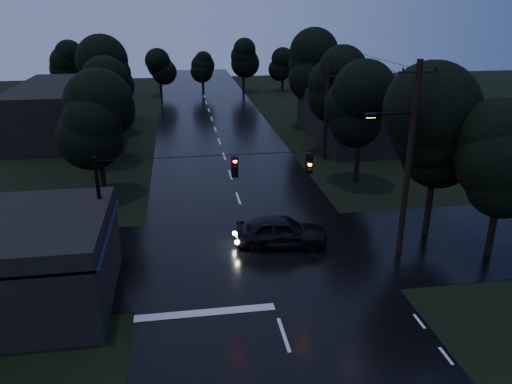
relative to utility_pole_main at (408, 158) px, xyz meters
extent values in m
cube|color=black|center=(-7.41, 19.00, -5.26)|extent=(12.00, 120.00, 0.02)
cube|color=black|center=(-7.41, 1.00, -5.26)|extent=(60.00, 9.00, 0.02)
cube|color=black|center=(-17.41, -2.00, -2.06)|extent=(6.00, 7.00, 0.12)
cube|color=black|center=(-14.41, -2.00, -2.06)|extent=(0.30, 7.00, 0.15)
cylinder|color=black|center=(-14.61, -5.00, -3.76)|extent=(0.10, 0.10, 3.00)
cylinder|color=black|center=(-14.61, 1.00, -3.76)|extent=(0.10, 0.10, 3.00)
cube|color=#FFE466|center=(-14.46, -3.50, -2.76)|extent=(0.06, 1.60, 0.50)
cube|color=#FFE466|center=(-14.46, -0.80, -2.76)|extent=(0.06, 1.20, 0.50)
cube|color=black|center=(6.59, 23.00, -3.06)|extent=(10.00, 14.00, 4.40)
cube|color=black|center=(-21.41, 29.00, -2.76)|extent=(10.00, 16.00, 5.00)
cylinder|color=black|center=(0.09, 0.00, -0.26)|extent=(0.30, 0.30, 10.00)
cube|color=black|center=(0.09, 0.00, 4.14)|extent=(2.00, 0.12, 0.12)
cylinder|color=black|center=(-1.01, 0.00, 2.24)|extent=(2.20, 0.10, 0.10)
cube|color=black|center=(-2.11, 0.00, 2.19)|extent=(0.60, 0.25, 0.18)
cube|color=#FFB266|center=(-2.11, 0.00, 2.09)|extent=(0.45, 0.18, 0.03)
cylinder|color=black|center=(0.89, 17.00, -1.51)|extent=(0.30, 0.30, 7.50)
cube|color=black|center=(0.89, 17.00, 1.64)|extent=(2.00, 0.12, 0.12)
cylinder|color=black|center=(-14.91, 0.00, -2.26)|extent=(0.18, 0.18, 6.00)
cylinder|color=black|center=(-7.41, 0.00, 0.54)|extent=(15.00, 0.03, 0.03)
cube|color=black|center=(-8.61, 0.00, -0.06)|extent=(0.32, 0.25, 1.00)
sphere|color=#FF0C07|center=(-8.61, -0.15, -0.06)|extent=(0.18, 0.18, 0.18)
cube|color=black|center=(-5.01, 0.00, -0.06)|extent=(0.32, 0.25, 1.00)
sphere|color=orange|center=(-5.01, -0.15, -0.06)|extent=(0.18, 0.18, 0.18)
cylinder|color=black|center=(2.59, 2.00, -3.86)|extent=(0.36, 0.36, 2.80)
sphere|color=black|center=(2.59, 2.00, -0.46)|extent=(4.48, 4.48, 4.48)
sphere|color=black|center=(2.59, 2.00, 0.74)|extent=(4.48, 4.48, 4.48)
sphere|color=black|center=(2.59, 2.00, 1.94)|extent=(4.48, 4.48, 4.48)
cylinder|color=black|center=(4.59, -1.00, -4.03)|extent=(0.36, 0.36, 2.45)
sphere|color=black|center=(4.59, -1.00, -1.06)|extent=(3.92, 3.92, 3.92)
sphere|color=black|center=(4.59, -1.00, -0.01)|extent=(3.92, 3.92, 3.92)
sphere|color=black|center=(4.59, -1.00, 1.04)|extent=(3.92, 3.92, 3.92)
cylinder|color=black|center=(-16.41, 11.00, -4.03)|extent=(0.36, 0.36, 2.45)
sphere|color=black|center=(-16.41, 11.00, -1.06)|extent=(3.92, 3.92, 3.92)
sphere|color=black|center=(-16.41, 11.00, -0.01)|extent=(3.92, 3.92, 3.92)
sphere|color=black|center=(-16.41, 11.00, 1.04)|extent=(3.92, 3.92, 3.92)
cylinder|color=black|center=(-17.01, 19.00, -3.95)|extent=(0.36, 0.36, 2.62)
sphere|color=black|center=(-17.01, 19.00, -0.76)|extent=(4.20, 4.20, 4.20)
sphere|color=black|center=(-17.01, 19.00, 0.37)|extent=(4.20, 4.20, 4.20)
sphere|color=black|center=(-17.01, 19.00, 1.49)|extent=(4.20, 4.20, 4.20)
cylinder|color=black|center=(-17.61, 29.00, -3.86)|extent=(0.36, 0.36, 2.80)
sphere|color=black|center=(-17.61, 29.00, -0.46)|extent=(4.48, 4.48, 4.48)
sphere|color=black|center=(-17.61, 29.00, 0.74)|extent=(4.48, 4.48, 4.48)
sphere|color=black|center=(-17.61, 29.00, 1.94)|extent=(4.48, 4.48, 4.48)
cylinder|color=black|center=(1.59, 11.00, -3.95)|extent=(0.36, 0.36, 2.62)
sphere|color=black|center=(1.59, 11.00, -0.76)|extent=(4.20, 4.20, 4.20)
sphere|color=black|center=(1.59, 11.00, 0.37)|extent=(4.20, 4.20, 4.20)
sphere|color=black|center=(1.59, 11.00, 1.49)|extent=(4.20, 4.20, 4.20)
cylinder|color=black|center=(2.19, 19.00, -3.86)|extent=(0.36, 0.36, 2.80)
sphere|color=black|center=(2.19, 19.00, -0.46)|extent=(4.48, 4.48, 4.48)
sphere|color=black|center=(2.19, 19.00, 0.74)|extent=(4.48, 4.48, 4.48)
sphere|color=black|center=(2.19, 19.00, 1.94)|extent=(4.48, 4.48, 4.48)
cylinder|color=black|center=(2.79, 29.00, -3.77)|extent=(0.36, 0.36, 2.97)
sphere|color=black|center=(2.79, 29.00, -0.16)|extent=(4.76, 4.76, 4.76)
sphere|color=black|center=(2.79, 29.00, 1.12)|extent=(4.76, 4.76, 4.76)
sphere|color=black|center=(2.79, 29.00, 2.39)|extent=(4.76, 4.76, 4.76)
imported|color=black|center=(-5.92, 1.76, -4.41)|extent=(5.21, 2.69, 1.69)
camera|label=1|loc=(-11.06, -22.21, 7.17)|focal=35.00mm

